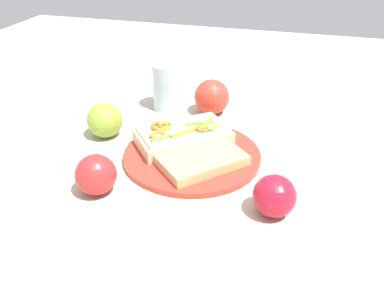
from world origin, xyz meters
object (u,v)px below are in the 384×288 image
drinking_glass (168,87)px  sandwich (183,135)px  apple_2 (212,97)px  apple_0 (96,175)px  plate (192,155)px  apple_1 (105,120)px  bread_slice_side (201,160)px  apple_3 (274,196)px

drinking_glass → sandwich: bearing=-62.4°
sandwich → apple_2: 0.18m
apple_0 → apple_2: bearing=72.3°
apple_2 → plate: bearing=-87.0°
sandwich → drinking_glass: drinking_glass is taller
apple_1 → apple_2: bearing=42.1°
sandwich → apple_0: 0.21m
plate → bread_slice_side: size_ratio=1.74×
sandwich → plate: bearing=-88.6°
apple_1 → plate: bearing=-10.3°
plate → apple_0: (-0.13, -0.15, 0.03)m
apple_2 → apple_3: apple_2 is taller
plate → apple_3: bearing=-36.9°
apple_2 → apple_3: size_ratio=1.19×
bread_slice_side → apple_1: (-0.23, 0.07, 0.02)m
plate → bread_slice_side: bearing=-50.5°
apple_2 → apple_3: bearing=-61.7°
apple_0 → apple_3: 0.30m
apple_2 → drinking_glass: 0.11m
sandwich → apple_2: bearing=45.0°
bread_slice_side → apple_0: bearing=171.8°
sandwich → apple_1: apple_1 is taller
apple_1 → drinking_glass: 0.19m
bread_slice_side → drinking_glass: bearing=75.4°
drinking_glass → plate: bearing=-60.1°
sandwich → apple_0: size_ratio=2.90×
sandwich → bread_slice_side: 0.09m
plate → apple_1: size_ratio=3.58×
bread_slice_side → sandwich: bearing=84.3°
plate → apple_1: apple_1 is taller
apple_0 → apple_2: 0.38m
apple_3 → apple_2: bearing=118.3°
apple_1 → apple_3: 0.41m
plate → apple_1: (-0.20, 0.04, 0.03)m
apple_3 → bread_slice_side: bearing=146.4°
plate → sandwich: sandwich is taller
bread_slice_side → apple_1: bearing=117.1°
plate → drinking_glass: bearing=119.9°
plate → drinking_glass: 0.24m
apple_1 → apple_3: bearing=-23.9°
apple_0 → apple_2: size_ratio=0.86×
apple_1 → apple_2: (0.19, 0.17, 0.00)m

